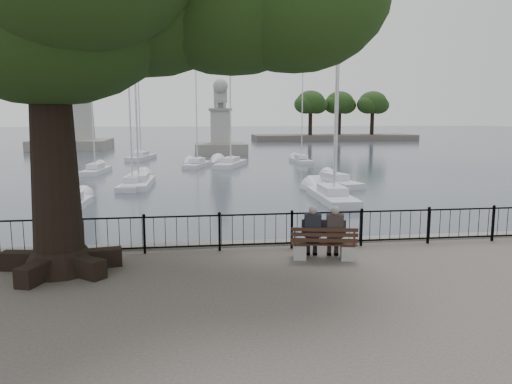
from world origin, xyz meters
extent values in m
cube|color=slate|center=(0.00, 3.00, -0.50)|extent=(200.00, 0.40, 1.20)
plane|color=#293440|center=(0.00, 103.00, -1.00)|extent=(260.00, 260.00, 0.00)
cube|color=black|center=(0.00, 2.50, 0.98)|extent=(22.00, 0.04, 0.04)
cube|color=black|center=(0.00, 2.50, 0.15)|extent=(22.00, 0.04, 0.04)
cube|color=gray|center=(1.00, 1.47, 0.19)|extent=(0.40, 0.47, 0.38)
cube|color=gray|center=(2.19, 1.23, 0.19)|extent=(0.40, 0.47, 0.38)
cube|color=black|center=(1.59, 1.35, 0.42)|extent=(1.73, 0.79, 0.04)
cube|color=black|center=(1.54, 1.11, 0.70)|extent=(1.65, 0.37, 0.37)
cube|color=black|center=(1.31, 1.42, 0.53)|extent=(0.38, 0.34, 0.22)
cube|color=black|center=(1.29, 1.32, 0.88)|extent=(0.44, 0.30, 0.56)
sphere|color=#A87964|center=(1.30, 1.36, 1.27)|extent=(0.21, 0.21, 0.21)
ellipsoid|color=gray|center=(1.30, 1.33, 1.30)|extent=(0.22, 0.22, 0.19)
cube|color=black|center=(1.37, 1.68, 0.21)|extent=(0.37, 0.46, 0.42)
cube|color=black|center=(1.86, 1.31, 0.53)|extent=(0.38, 0.34, 0.22)
cube|color=black|center=(1.84, 1.21, 0.88)|extent=(0.44, 0.30, 0.56)
sphere|color=#A87964|center=(1.85, 1.25, 1.27)|extent=(0.21, 0.21, 0.21)
ellipsoid|color=gray|center=(1.84, 1.22, 1.30)|extent=(0.22, 0.22, 0.19)
cube|color=black|center=(1.91, 1.57, 0.21)|extent=(0.37, 0.46, 0.42)
cone|color=black|center=(-4.87, 1.28, 0.27)|extent=(1.85, 1.85, 0.54)
cone|color=black|center=(-4.87, 1.28, 3.27)|extent=(1.20, 1.20, 6.53)
cube|color=slate|center=(-18.00, 62.00, -0.40)|extent=(10.03, 10.03, 1.40)
cone|color=gray|center=(-18.00, 62.00, 12.04)|extent=(6.42, 6.42, 24.07)
cube|color=slate|center=(2.00, 50.00, -0.40)|extent=(6.13, 6.13, 1.40)
cube|color=gray|center=(2.00, 50.00, 2.14)|extent=(2.25, 2.65, 4.09)
cube|color=slate|center=(2.00, 50.00, 4.34)|extent=(2.65, 3.06, 0.30)
cube|color=gray|center=(2.00, 50.31, 5.20)|extent=(1.33, 2.25, 1.43)
cube|color=gray|center=(2.00, 49.29, 5.92)|extent=(1.53, 1.02, 1.63)
sphere|color=gray|center=(2.00, 48.88, 7.04)|extent=(1.74, 1.74, 1.74)
cube|color=silver|center=(-7.73, 14.79, -0.90)|extent=(1.46, 4.69, 0.52)
cube|color=silver|center=(-7.73, 14.79, -0.40)|extent=(1.01, 1.93, 0.39)
cylinder|color=silver|center=(-7.73, 14.53, 3.44)|extent=(0.10, 0.10, 8.07)
cube|color=silver|center=(-5.09, 22.65, -0.90)|extent=(1.75, 5.64, 0.62)
cube|color=silver|center=(-5.09, 22.65, -0.40)|extent=(1.22, 2.32, 0.47)
cylinder|color=silver|center=(-5.09, 22.33, 4.70)|extent=(0.12, 0.12, 10.59)
cube|color=silver|center=(5.96, 15.52, -0.90)|extent=(1.68, 5.78, 0.64)
cube|color=silver|center=(5.96, 15.52, -0.40)|extent=(1.20, 2.36, 0.48)
cylinder|color=silver|center=(5.96, 15.20, 4.60)|extent=(0.13, 0.13, 10.39)
cube|color=silver|center=(7.89, 21.55, -0.90)|extent=(2.67, 5.41, 0.58)
cube|color=silver|center=(7.89, 21.55, -0.40)|extent=(1.55, 2.32, 0.43)
cylinder|color=silver|center=(7.89, 21.26, 3.97)|extent=(0.12, 0.12, 9.14)
cube|color=silver|center=(-9.33, 30.91, -0.90)|extent=(1.90, 4.99, 0.54)
cube|color=silver|center=(-9.33, 30.91, -0.40)|extent=(1.21, 2.08, 0.41)
cylinder|color=silver|center=(-9.33, 30.64, 4.82)|extent=(0.11, 0.11, 10.83)
cube|color=silver|center=(-1.07, 34.97, -0.90)|extent=(2.81, 4.98, 0.53)
cube|color=silver|center=(-1.07, 34.97, -0.40)|extent=(1.56, 2.17, 0.40)
cylinder|color=silver|center=(-1.07, 34.70, 3.83)|extent=(0.11, 0.11, 8.87)
cube|color=silver|center=(9.22, 37.67, -0.90)|extent=(1.50, 4.67, 0.51)
cube|color=silver|center=(9.22, 37.67, -0.40)|extent=(1.03, 1.92, 0.38)
cylinder|color=silver|center=(9.22, 37.42, 3.61)|extent=(0.10, 0.10, 8.41)
cube|color=silver|center=(-6.86, 43.29, -0.90)|extent=(2.91, 5.76, 0.62)
cube|color=silver|center=(-6.86, 43.29, -0.40)|extent=(1.67, 2.48, 0.46)
cylinder|color=silver|center=(-6.86, 42.98, 5.40)|extent=(0.12, 0.12, 11.99)
cube|color=silver|center=(1.95, 34.78, -0.90)|extent=(3.64, 6.11, 0.66)
cube|color=silver|center=(1.95, 34.78, -0.40)|extent=(1.98, 2.68, 0.49)
cylinder|color=silver|center=(1.95, 34.45, 5.70)|extent=(0.13, 0.13, 12.59)
cube|color=silver|center=(-5.42, 21.98, -0.90)|extent=(1.74, 4.71, 0.51)
cube|color=silver|center=(-5.42, 21.98, -0.40)|extent=(1.12, 1.96, 0.38)
cylinder|color=silver|center=(-5.42, 21.73, 4.40)|extent=(0.10, 0.10, 10.00)
cube|color=#4B4640|center=(25.00, 80.00, -0.50)|extent=(30.00, 8.00, 1.20)
cylinder|color=black|center=(20.00, 78.00, 2.00)|extent=(0.70, 0.70, 4.00)
ellipsoid|color=black|center=(20.00, 78.00, 6.00)|extent=(5.20, 5.20, 4.16)
cylinder|color=black|center=(26.00, 80.00, 2.00)|extent=(0.70, 0.70, 4.00)
ellipsoid|color=black|center=(26.00, 80.00, 6.00)|extent=(5.20, 5.20, 4.16)
cylinder|color=black|center=(32.00, 79.00, 2.00)|extent=(0.70, 0.70, 4.00)
ellipsoid|color=black|center=(32.00, 79.00, 6.00)|extent=(5.20, 5.20, 4.16)
camera|label=1|loc=(-1.77, -10.71, 3.65)|focal=35.00mm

